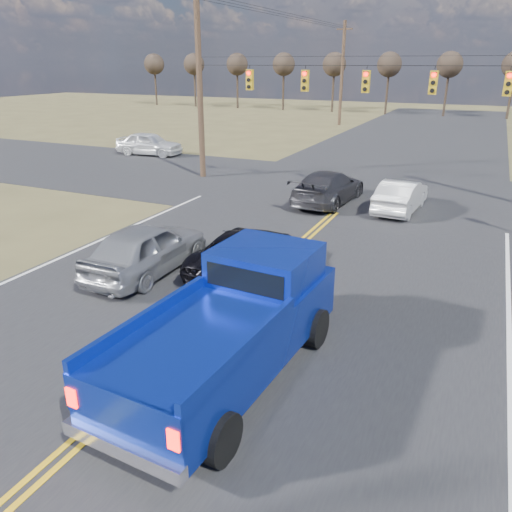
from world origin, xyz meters
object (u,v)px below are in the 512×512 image
at_px(dgrey_car_queue, 328,187).
at_px(white_car_queue, 401,196).
at_px(silver_suv, 147,248).
at_px(black_suv, 244,251).
at_px(pickup_truck, 233,325).
at_px(cross_car_west, 149,144).

bearing_deg(dgrey_car_queue, white_car_queue, -175.14).
xyz_separation_m(silver_suv, black_suv, (2.63, 1.43, -0.16)).
bearing_deg(pickup_truck, black_suv, 117.55).
xyz_separation_m(pickup_truck, cross_car_west, (-17.59, 21.17, -0.35)).
xyz_separation_m(white_car_queue, dgrey_car_queue, (-3.29, 0.00, 0.05)).
bearing_deg(cross_car_west, black_suv, -141.80).
height_order(white_car_queue, dgrey_car_queue, dgrey_car_queue).
distance_m(silver_suv, black_suv, 3.00).
relative_size(white_car_queue, cross_car_west, 0.91).
height_order(pickup_truck, cross_car_west, pickup_truck).
relative_size(black_suv, white_car_queue, 1.09).
relative_size(black_suv, cross_car_west, 0.99).
distance_m(black_suv, cross_car_west, 22.17).
height_order(black_suv, dgrey_car_queue, dgrey_car_queue).
bearing_deg(dgrey_car_queue, cross_car_west, -20.20).
bearing_deg(pickup_truck, silver_suv, 146.57).
bearing_deg(white_car_queue, silver_suv, 64.27).
height_order(pickup_truck, black_suv, pickup_truck).
relative_size(pickup_truck, white_car_queue, 1.51).
bearing_deg(white_car_queue, cross_car_west, -16.94).
relative_size(white_car_queue, dgrey_car_queue, 0.83).
relative_size(silver_suv, black_suv, 1.01).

